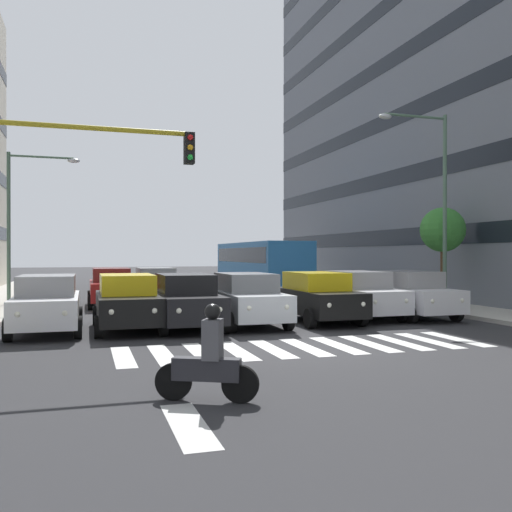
{
  "coord_description": "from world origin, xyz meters",
  "views": [
    {
      "loc": [
        5.33,
        13.09,
        2.36
      ],
      "look_at": [
        -0.72,
        -6.57,
        2.28
      ],
      "focal_mm": 39.05,
      "sensor_mm": 36.0,
      "label": 1
    }
  ],
  "objects_px": {
    "car_6": "(47,303)",
    "car_4": "(186,301)",
    "car_0": "(410,294)",
    "car_5": "(127,301)",
    "traffic_light_gantry": "(49,194)",
    "street_lamp_left": "(435,191)",
    "motorcycle_with_rider": "(209,361)",
    "car_1": "(359,294)",
    "street_tree_1": "(443,230)",
    "car_row2_0": "(156,286)",
    "bus_behind_traffic": "(260,263)",
    "car_2": "(317,297)",
    "street_lamp_right": "(22,210)",
    "car_3": "(247,299)",
    "car_row2_1": "(111,287)"
  },
  "relations": [
    {
      "from": "car_6",
      "to": "car_4",
      "type": "bearing_deg",
      "value": 176.25
    },
    {
      "from": "car_0",
      "to": "car_5",
      "type": "relative_size",
      "value": 1.0
    },
    {
      "from": "car_6",
      "to": "traffic_light_gantry",
      "type": "xyz_separation_m",
      "value": [
        -0.3,
        4.2,
        2.85
      ]
    },
    {
      "from": "car_0",
      "to": "car_6",
      "type": "height_order",
      "value": "same"
    },
    {
      "from": "traffic_light_gantry",
      "to": "street_lamp_left",
      "type": "bearing_deg",
      "value": -158.24
    },
    {
      "from": "motorcycle_with_rider",
      "to": "traffic_light_gantry",
      "type": "distance_m",
      "value": 6.32
    },
    {
      "from": "car_1",
      "to": "traffic_light_gantry",
      "type": "xyz_separation_m",
      "value": [
        10.37,
        4.82,
        2.85
      ]
    },
    {
      "from": "car_1",
      "to": "street_tree_1",
      "type": "bearing_deg",
      "value": -157.09
    },
    {
      "from": "car_1",
      "to": "car_row2_0",
      "type": "xyz_separation_m",
      "value": [
        6.47,
        -7.51,
        0.0
      ]
    },
    {
      "from": "bus_behind_traffic",
      "to": "street_tree_1",
      "type": "height_order",
      "value": "street_tree_1"
    },
    {
      "from": "car_5",
      "to": "car_row2_0",
      "type": "height_order",
      "value": "same"
    },
    {
      "from": "car_2",
      "to": "car_1",
      "type": "bearing_deg",
      "value": -162.63
    },
    {
      "from": "motorcycle_with_rider",
      "to": "street_lamp_right",
      "type": "bearing_deg",
      "value": -75.66
    },
    {
      "from": "street_tree_1",
      "to": "bus_behind_traffic",
      "type": "bearing_deg",
      "value": -62.33
    },
    {
      "from": "car_3",
      "to": "car_5",
      "type": "bearing_deg",
      "value": -1.08
    },
    {
      "from": "car_1",
      "to": "car_6",
      "type": "bearing_deg",
      "value": 3.35
    },
    {
      "from": "car_0",
      "to": "car_row2_0",
      "type": "relative_size",
      "value": 1.0
    },
    {
      "from": "car_2",
      "to": "car_row2_1",
      "type": "xyz_separation_m",
      "value": [
        6.57,
        -8.11,
        0.0
      ]
    },
    {
      "from": "car_6",
      "to": "street_tree_1",
      "type": "height_order",
      "value": "street_tree_1"
    },
    {
      "from": "car_0",
      "to": "car_1",
      "type": "relative_size",
      "value": 1.0
    },
    {
      "from": "car_row2_1",
      "to": "car_1",
      "type": "bearing_deg",
      "value": 138.4
    },
    {
      "from": "car_4",
      "to": "street_tree_1",
      "type": "distance_m",
      "value": 12.34
    },
    {
      "from": "bus_behind_traffic",
      "to": "motorcycle_with_rider",
      "type": "bearing_deg",
      "value": 70.42
    },
    {
      "from": "car_row2_0",
      "to": "car_row2_1",
      "type": "bearing_deg",
      "value": -0.05
    },
    {
      "from": "car_3",
      "to": "car_4",
      "type": "relative_size",
      "value": 1.0
    },
    {
      "from": "car_0",
      "to": "bus_behind_traffic",
      "type": "bearing_deg",
      "value": -81.16
    },
    {
      "from": "bus_behind_traffic",
      "to": "car_2",
      "type": "bearing_deg",
      "value": 81.44
    },
    {
      "from": "car_5",
      "to": "traffic_light_gantry",
      "type": "height_order",
      "value": "traffic_light_gantry"
    },
    {
      "from": "car_3",
      "to": "street_lamp_right",
      "type": "height_order",
      "value": "street_lamp_right"
    },
    {
      "from": "car_0",
      "to": "car_2",
      "type": "xyz_separation_m",
      "value": [
        3.82,
        0.25,
        0.0
      ]
    },
    {
      "from": "car_2",
      "to": "traffic_light_gantry",
      "type": "bearing_deg",
      "value": 26.51
    },
    {
      "from": "car_0",
      "to": "car_6",
      "type": "xyz_separation_m",
      "value": [
        12.59,
        0.28,
        0.0
      ]
    },
    {
      "from": "car_row2_1",
      "to": "street_lamp_right",
      "type": "bearing_deg",
      "value": -10.55
    },
    {
      "from": "car_1",
      "to": "motorcycle_with_rider",
      "type": "relative_size",
      "value": 2.83
    },
    {
      "from": "car_row2_0",
      "to": "motorcycle_with_rider",
      "type": "relative_size",
      "value": 2.83
    },
    {
      "from": "street_lamp_left",
      "to": "street_lamp_right",
      "type": "height_order",
      "value": "street_lamp_left"
    },
    {
      "from": "car_2",
      "to": "street_tree_1",
      "type": "bearing_deg",
      "value": -158.54
    },
    {
      "from": "car_1",
      "to": "traffic_light_gantry",
      "type": "distance_m",
      "value": 11.79
    },
    {
      "from": "car_6",
      "to": "street_tree_1",
      "type": "xyz_separation_m",
      "value": [
        -15.82,
        -2.8,
        2.49
      ]
    },
    {
      "from": "car_row2_0",
      "to": "street_tree_1",
      "type": "relative_size",
      "value": 1.05
    },
    {
      "from": "car_6",
      "to": "motorcycle_with_rider",
      "type": "xyz_separation_m",
      "value": [
        -2.97,
        9.01,
        -0.24
      ]
    },
    {
      "from": "car_4",
      "to": "street_lamp_right",
      "type": "distance_m",
      "value": 11.29
    },
    {
      "from": "car_2",
      "to": "car_row2_0",
      "type": "relative_size",
      "value": 1.0
    },
    {
      "from": "motorcycle_with_rider",
      "to": "traffic_light_gantry",
      "type": "bearing_deg",
      "value": -60.92
    },
    {
      "from": "car_2",
      "to": "motorcycle_with_rider",
      "type": "height_order",
      "value": "car_2"
    },
    {
      "from": "car_row2_0",
      "to": "motorcycle_with_rider",
      "type": "xyz_separation_m",
      "value": [
        1.23,
        17.15,
        -0.24
      ]
    },
    {
      "from": "car_row2_0",
      "to": "car_4",
      "type": "bearing_deg",
      "value": 89.49
    },
    {
      "from": "car_row2_0",
      "to": "car_row2_1",
      "type": "distance_m",
      "value": 2.0
    },
    {
      "from": "car_row2_1",
      "to": "bus_behind_traffic",
      "type": "bearing_deg",
      "value": -152.05
    },
    {
      "from": "car_2",
      "to": "motorcycle_with_rider",
      "type": "relative_size",
      "value": 2.83
    }
  ]
}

